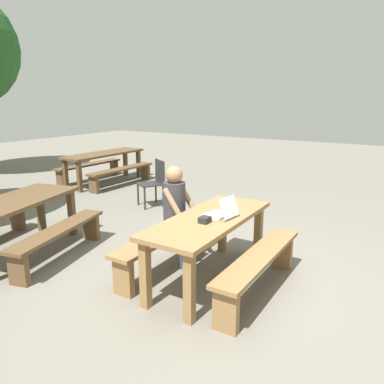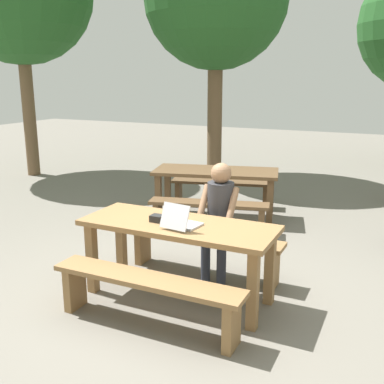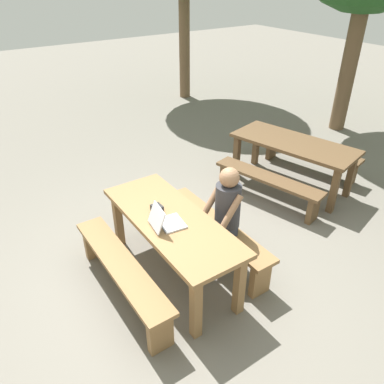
{
  "view_description": "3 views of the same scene",
  "coord_description": "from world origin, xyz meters",
  "px_view_note": "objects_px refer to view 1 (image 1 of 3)",
  "views": [
    {
      "loc": [
        -3.48,
        -1.92,
        2.07
      ],
      "look_at": [
        0.03,
        0.25,
        1.02
      ],
      "focal_mm": 34.72,
      "sensor_mm": 36.0,
      "label": 1
    },
    {
      "loc": [
        1.89,
        -3.68,
        2.13
      ],
      "look_at": [
        0.03,
        0.25,
        1.02
      ],
      "focal_mm": 42.5,
      "sensor_mm": 36.0,
      "label": 2
    },
    {
      "loc": [
        2.8,
        -1.63,
        3.06
      ],
      "look_at": [
        0.03,
        0.25,
        1.02
      ],
      "focal_mm": 35.21,
      "sensor_mm": 36.0,
      "label": 3
    }
  ],
  "objects_px": {
    "laptop": "(222,212)",
    "person_seated": "(177,208)",
    "picnic_table_mid": "(104,157)",
    "picnic_table_rear": "(14,208)",
    "picnic_table_front": "(209,227)",
    "small_pouch": "(205,220)",
    "plastic_chair": "(154,182)"
  },
  "relations": [
    {
      "from": "picnic_table_front",
      "to": "small_pouch",
      "type": "bearing_deg",
      "value": -165.69
    },
    {
      "from": "plastic_chair",
      "to": "picnic_table_rear",
      "type": "xyz_separation_m",
      "value": [
        -2.84,
        0.17,
        0.15
      ]
    },
    {
      "from": "plastic_chair",
      "to": "small_pouch",
      "type": "bearing_deg",
      "value": -12.6
    },
    {
      "from": "laptop",
      "to": "person_seated",
      "type": "height_order",
      "value": "person_seated"
    },
    {
      "from": "picnic_table_mid",
      "to": "plastic_chair",
      "type": "bearing_deg",
      "value": -111.39
    },
    {
      "from": "person_seated",
      "to": "picnic_table_front",
      "type": "bearing_deg",
      "value": -108.56
    },
    {
      "from": "picnic_table_front",
      "to": "plastic_chair",
      "type": "bearing_deg",
      "value": 48.53
    },
    {
      "from": "laptop",
      "to": "small_pouch",
      "type": "distance_m",
      "value": 0.29
    },
    {
      "from": "laptop",
      "to": "plastic_chair",
      "type": "height_order",
      "value": "laptop"
    },
    {
      "from": "small_pouch",
      "to": "picnic_table_rear",
      "type": "distance_m",
      "value": 2.71
    },
    {
      "from": "laptop",
      "to": "person_seated",
      "type": "relative_size",
      "value": 0.28
    },
    {
      "from": "picnic_table_front",
      "to": "picnic_table_rear",
      "type": "xyz_separation_m",
      "value": [
        -0.69,
        2.61,
        -0.01
      ]
    },
    {
      "from": "laptop",
      "to": "plastic_chair",
      "type": "bearing_deg",
      "value": -121.44
    },
    {
      "from": "plastic_chair",
      "to": "person_seated",
      "type": "bearing_deg",
      "value": -15.61
    },
    {
      "from": "person_seated",
      "to": "plastic_chair",
      "type": "xyz_separation_m",
      "value": [
        1.96,
        1.86,
        -0.26
      ]
    },
    {
      "from": "picnic_table_front",
      "to": "picnic_table_rear",
      "type": "bearing_deg",
      "value": 104.73
    },
    {
      "from": "picnic_table_mid",
      "to": "picnic_table_rear",
      "type": "relative_size",
      "value": 1.1
    },
    {
      "from": "person_seated",
      "to": "picnic_table_rear",
      "type": "xyz_separation_m",
      "value": [
        -0.88,
        2.04,
        -0.11
      ]
    },
    {
      "from": "small_pouch",
      "to": "plastic_chair",
      "type": "relative_size",
      "value": 0.13
    },
    {
      "from": "person_seated",
      "to": "plastic_chair",
      "type": "bearing_deg",
      "value": 43.56
    },
    {
      "from": "small_pouch",
      "to": "picnic_table_rear",
      "type": "relative_size",
      "value": 0.06
    },
    {
      "from": "small_pouch",
      "to": "picnic_table_mid",
      "type": "distance_m",
      "value": 5.81
    },
    {
      "from": "picnic_table_mid",
      "to": "picnic_table_rear",
      "type": "distance_m",
      "value": 4.35
    },
    {
      "from": "picnic_table_rear",
      "to": "picnic_table_front",
      "type": "bearing_deg",
      "value": -89.42
    },
    {
      "from": "small_pouch",
      "to": "plastic_chair",
      "type": "height_order",
      "value": "plastic_chair"
    },
    {
      "from": "picnic_table_front",
      "to": "picnic_table_rear",
      "type": "relative_size",
      "value": 0.94
    },
    {
      "from": "picnic_table_front",
      "to": "laptop",
      "type": "distance_m",
      "value": 0.23
    },
    {
      "from": "person_seated",
      "to": "picnic_table_mid",
      "type": "distance_m",
      "value": 5.07
    },
    {
      "from": "picnic_table_rear",
      "to": "laptop",
      "type": "bearing_deg",
      "value": -88.32
    },
    {
      "from": "person_seated",
      "to": "laptop",
      "type": "bearing_deg",
      "value": -98.83
    },
    {
      "from": "plastic_chair",
      "to": "picnic_table_rear",
      "type": "height_order",
      "value": "plastic_chair"
    },
    {
      "from": "small_pouch",
      "to": "picnic_table_mid",
      "type": "bearing_deg",
      "value": 55.17
    }
  ]
}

